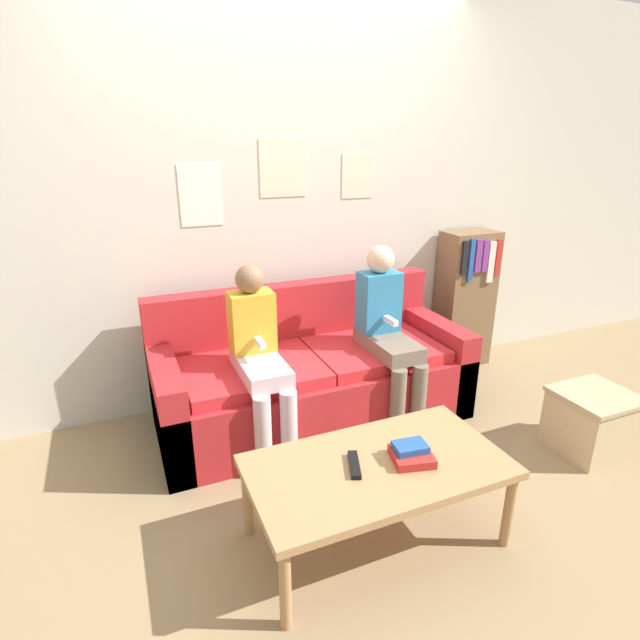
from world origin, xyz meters
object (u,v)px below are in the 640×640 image
person_left (259,354)px  couch (311,377)px  coffee_table (377,471)px  storage_box (592,421)px  person_right (387,328)px  tv_remote (354,465)px  bookshelf (465,299)px

person_left → couch: bearing=26.7°
coffee_table → storage_box: bearing=5.0°
person_right → tv_remote: person_right is taller
tv_remote → person_right: bearing=73.6°
couch → tv_remote: couch is taller
person_left → tv_remote: (0.14, -0.86, -0.17)m
person_left → bookshelf: size_ratio=1.01×
person_right → storage_box: person_right is taller
coffee_table → tv_remote: bearing=171.6°
couch → coffee_table: (-0.13, -1.06, 0.08)m
couch → storage_box: (1.31, -0.94, -0.10)m
tv_remote → storage_box: tv_remote is taller
person_left → person_right: size_ratio=0.96×
tv_remote → bookshelf: bookshelf is taller
couch → tv_remote: bearing=-102.6°
person_left → person_right: bearing=0.5°
tv_remote → couch: bearing=97.9°
person_right → bookshelf: size_ratio=1.05×
tv_remote → bookshelf: (1.61, 1.35, 0.12)m
bookshelf → storage_box: 1.29m
person_right → person_left: bearing=-179.5°
coffee_table → storage_box: size_ratio=2.69×
storage_box → tv_remote: bearing=-175.9°
bookshelf → storage_box: size_ratio=2.56×
coffee_table → tv_remote: size_ratio=6.23×
person_left → storage_box: (1.69, -0.75, -0.40)m
tv_remote → storage_box: size_ratio=0.43×
couch → bookshelf: size_ratio=1.81×
person_right → storage_box: size_ratio=2.67×
storage_box → person_left: bearing=156.1°
person_right → bookshelf: (0.96, 0.49, -0.08)m
couch → bookshelf: (1.38, 0.30, 0.25)m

